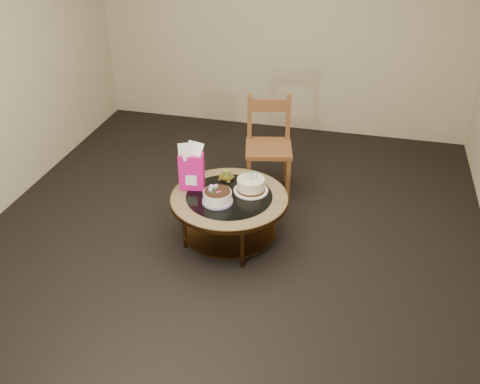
% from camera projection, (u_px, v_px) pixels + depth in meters
% --- Properties ---
extents(ground, '(5.00, 5.00, 0.00)m').
position_uv_depth(ground, '(230.00, 239.00, 4.79)').
color(ground, black).
rests_on(ground, ground).
extents(room_walls, '(4.52, 5.02, 2.61)m').
position_uv_depth(room_walls, '(228.00, 73.00, 3.98)').
color(room_walls, '#BAAC8D').
rests_on(room_walls, ground).
extents(coffee_table, '(1.02, 1.02, 0.46)m').
position_uv_depth(coffee_table, '(229.00, 204.00, 4.59)').
color(coffee_table, '#513317').
rests_on(coffee_table, ground).
extents(decorated_cake, '(0.26, 0.26, 0.15)m').
position_uv_depth(decorated_cake, '(217.00, 197.00, 4.44)').
color(decorated_cake, '#A68BC4').
rests_on(decorated_cake, coffee_table).
extents(cream_cake, '(0.30, 0.30, 0.19)m').
position_uv_depth(cream_cake, '(251.00, 185.00, 4.59)').
color(cream_cake, white).
rests_on(cream_cake, coffee_table).
extents(gift_bag, '(0.23, 0.18, 0.42)m').
position_uv_depth(gift_bag, '(191.00, 167.00, 4.56)').
color(gift_bag, '#D61482').
rests_on(gift_bag, coffee_table).
extents(pillar_candle, '(0.13, 0.13, 0.10)m').
position_uv_depth(pillar_candle, '(226.00, 176.00, 4.78)').
color(pillar_candle, '#C9B852').
rests_on(pillar_candle, coffee_table).
extents(dining_chair, '(0.53, 0.53, 0.97)m').
position_uv_depth(dining_chair, '(269.00, 146.00, 5.29)').
color(dining_chair, brown).
rests_on(dining_chair, ground).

